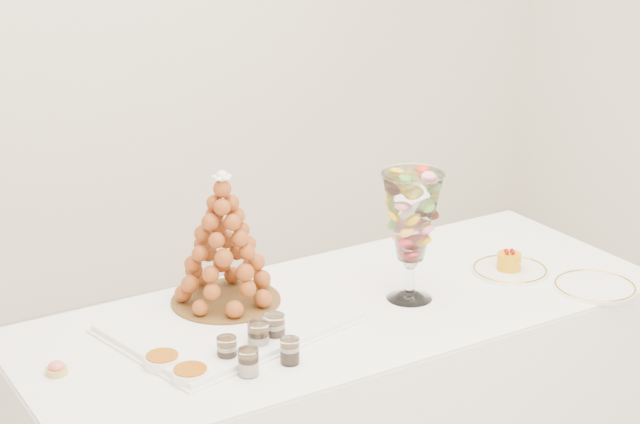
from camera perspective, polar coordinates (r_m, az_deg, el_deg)
buffet_table at (r=3.21m, az=1.28°, el=-10.83°), size 1.90×0.80×0.72m
lace_tray at (r=2.94m, az=-4.80°, el=-5.86°), size 0.68×0.57×0.02m
macaron_vase at (r=3.01m, az=4.91°, el=-0.34°), size 0.17×0.17×0.38m
cake_plate at (r=3.32m, az=10.09°, el=-3.09°), size 0.23×0.23×0.01m
spare_plate at (r=3.26m, az=14.45°, el=-3.90°), size 0.24×0.24×0.01m
pink_tart at (r=2.76m, az=-13.88°, el=-8.11°), size 0.05×0.05×0.03m
verrine_a at (r=2.74m, az=-4.99°, el=-7.34°), size 0.06×0.06×0.07m
verrine_b at (r=2.79m, az=-3.31°, el=-6.63°), size 0.07×0.07×0.08m
verrine_c at (r=2.83m, az=-2.45°, el=-6.22°), size 0.06×0.06×0.08m
verrine_d at (r=2.67m, az=-3.84°, el=-7.99°), size 0.06×0.06×0.07m
verrine_e at (r=2.73m, az=-1.62°, el=-7.42°), size 0.06×0.06×0.07m
ramekin_back at (r=2.75m, az=-8.41°, el=-7.88°), size 0.09×0.09×0.03m
ramekin_front at (r=2.67m, az=-6.93°, el=-8.62°), size 0.09×0.09×0.03m
croquembouche at (r=2.97m, az=-5.15°, el=-1.46°), size 0.31×0.31×0.39m
mousse_cake at (r=3.31m, az=10.05°, el=-2.59°), size 0.07×0.07×0.06m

